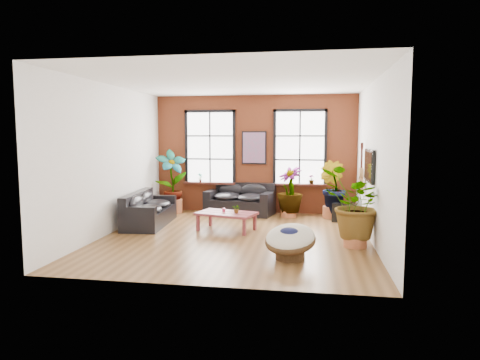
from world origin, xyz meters
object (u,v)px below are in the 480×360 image
Objects in this scene: coffee_table at (226,214)px; papasan_chair at (290,240)px; sofa_back at (240,200)px; sofa_left at (148,210)px.

coffee_table is 1.29× the size of papasan_chair.
sofa_back is 1.75× the size of papasan_chair.
sofa_back is at bearing -51.47° from sofa_left.
sofa_back is at bearing 105.85° from coffee_table.
sofa_back is at bearing 128.03° from papasan_chair.
sofa_left reaches higher than papasan_chair.
papasan_chair is (1.65, -2.20, -0.03)m from coffee_table.
papasan_chair is at bearing -38.03° from coffee_table.
papasan_chair is at bearing -127.71° from sofa_left.
sofa_left is 1.42× the size of coffee_table.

